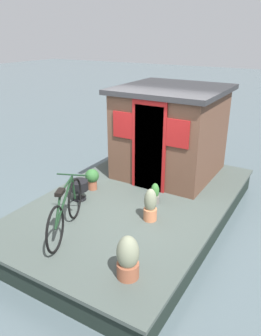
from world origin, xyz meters
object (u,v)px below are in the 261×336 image
(bicycle, at_px, (66,211))
(charcoal_grill, at_px, (79,186))
(potted_plant_basil, at_px, (128,258))
(potted_plant_geranium, at_px, (150,206))
(houseboat_cabin, at_px, (170,131))
(potted_plant_succulent, at_px, (155,194))
(potted_plant_sage, at_px, (92,178))

(bicycle, height_order, charcoal_grill, bicycle)
(potted_plant_basil, height_order, charcoal_grill, potted_plant_basil)
(potted_plant_geranium, distance_m, charcoal_grill, 1.49)
(houseboat_cabin, relative_size, charcoal_grill, 5.67)
(bicycle, distance_m, potted_plant_succulent, 1.75)
(potted_plant_geranium, height_order, potted_plant_sage, potted_plant_geranium)
(potted_plant_geranium, xyz_separation_m, potted_plant_sage, (0.45, 1.55, -0.02))
(potted_plant_sage, bearing_deg, potted_plant_geranium, -106.16)
(charcoal_grill, bearing_deg, bicycle, -151.20)
(potted_plant_geranium, relative_size, potted_plant_sage, 1.34)
(bicycle, distance_m, potted_plant_sage, 1.56)
(bicycle, relative_size, potted_plant_basil, 2.49)
(houseboat_cabin, xyz_separation_m, potted_plant_succulent, (-1.45, -0.39, -0.78))
(houseboat_cabin, relative_size, bicycle, 1.42)
(houseboat_cabin, height_order, charcoal_grill, houseboat_cabin)
(potted_plant_sage, bearing_deg, potted_plant_basil, -133.36)
(bicycle, bearing_deg, potted_plant_succulent, -25.99)
(potted_plant_basil, xyz_separation_m, potted_plant_sage, (1.85, 1.95, -0.04))
(potted_plant_succulent, bearing_deg, houseboat_cabin, 15.05)
(charcoal_grill, bearing_deg, potted_plant_succulent, -64.71)
(houseboat_cabin, relative_size, potted_plant_geranium, 3.77)
(bicycle, distance_m, potted_plant_geranium, 1.39)
(potted_plant_geranium, bearing_deg, charcoal_grill, 91.53)
(bicycle, xyz_separation_m, potted_plant_sage, (1.44, 0.58, -0.13))
(potted_plant_geranium, xyz_separation_m, charcoal_grill, (-0.04, 1.49, 0.01))
(houseboat_cabin, relative_size, potted_plant_succulent, 5.45)
(potted_plant_succulent, distance_m, potted_plant_sage, 1.35)
(potted_plant_succulent, xyz_separation_m, potted_plant_sage, (-0.12, 1.35, 0.06))
(houseboat_cabin, height_order, bicycle, houseboat_cabin)
(potted_plant_basil, bearing_deg, houseboat_cabin, 16.30)
(houseboat_cabin, xyz_separation_m, potted_plant_basil, (-3.42, -1.00, -0.67))
(houseboat_cabin, height_order, potted_plant_geranium, houseboat_cabin)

